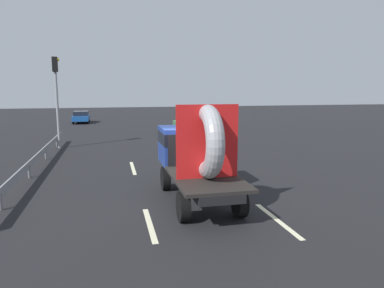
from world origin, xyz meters
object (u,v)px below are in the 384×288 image
Objects in this scene: distant_sedan at (187,124)px; flatbed_truck at (195,152)px; oncoming_car at (81,117)px; traffic_light at (56,89)px.

flatbed_truck is at bearing -101.44° from distant_sedan.
flatbed_truck is 29.43m from oncoming_car.
flatbed_truck is 1.35× the size of oncoming_car.
distant_sedan is 11.73m from traffic_light.
oncoming_car is (0.12, 16.91, -3.02)m from traffic_light.
traffic_light reaches higher than oncoming_car.
traffic_light reaches higher than distant_sedan.
oncoming_car is (-9.49, 10.87, -0.06)m from distant_sedan.
oncoming_car is (-5.86, 28.83, -0.92)m from flatbed_truck.
distant_sedan is at bearing 78.56° from flatbed_truck.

